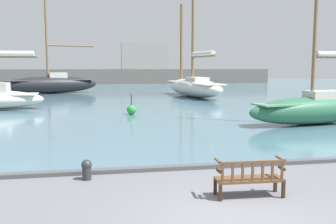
# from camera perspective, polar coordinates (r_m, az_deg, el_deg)

# --- Properties ---
(ground_plane) EXTENTS (160.00, 160.00, 0.00)m
(ground_plane) POSITION_cam_1_polar(r_m,az_deg,el_deg) (8.03, 10.60, -15.75)
(ground_plane) COLOR slate
(harbor_water) EXTENTS (100.00, 80.00, 0.08)m
(harbor_water) POSITION_cam_1_polar(r_m,az_deg,el_deg) (51.07, -7.26, 3.42)
(harbor_water) COLOR slate
(harbor_water) RESTS_ON ground
(quay_edge_kerb) EXTENTS (40.00, 0.30, 0.12)m
(quay_edge_kerb) POSITION_cam_1_polar(r_m,az_deg,el_deg) (11.50, 3.70, -8.33)
(quay_edge_kerb) COLOR #4C4C50
(quay_edge_kerb) RESTS_ON ground
(park_bench) EXTENTS (1.62, 0.58, 0.92)m
(park_bench) POSITION_cam_1_polar(r_m,az_deg,el_deg) (9.20, 12.34, -9.74)
(park_bench) COLOR #322113
(park_bench) RESTS_ON ground
(sailboat_nearest_port) EXTENTS (4.54, 12.11, 13.20)m
(sailboat_nearest_port) POSITION_cam_1_polar(r_m,az_deg,el_deg) (38.00, 3.94, 4.07)
(sailboat_nearest_port) COLOR silver
(sailboat_nearest_port) RESTS_ON harbor_water
(sailboat_nearest_starboard) EXTENTS (12.11, 5.73, 15.63)m
(sailboat_nearest_starboard) POSITION_cam_1_polar(r_m,az_deg,el_deg) (44.48, -17.43, 4.20)
(sailboat_nearest_starboard) COLOR black
(sailboat_nearest_starboard) RESTS_ON harbor_water
(sailboat_outer_port) EXTENTS (8.09, 3.13, 11.74)m
(sailboat_outer_port) POSITION_cam_1_polar(r_m,az_deg,el_deg) (21.17, 21.55, 0.74)
(sailboat_outer_port) COLOR #2D6647
(sailboat_outer_port) RESTS_ON harbor_water
(mooring_bollard) EXTENTS (0.29, 0.29, 0.56)m
(mooring_bollard) POSITION_cam_1_polar(r_m,az_deg,el_deg) (10.58, -12.29, -8.44)
(mooring_bollard) COLOR #2D2D33
(mooring_bollard) RESTS_ON ground
(channel_buoy) EXTENTS (0.60, 0.60, 1.30)m
(channel_buoy) POSITION_cam_1_polar(r_m,az_deg,el_deg) (23.74, -5.58, 0.35)
(channel_buoy) COLOR green
(channel_buoy) RESTS_ON harbor_water
(far_breakwater) EXTENTS (56.99, 2.40, 7.38)m
(far_breakwater) POSITION_cam_1_polar(r_m,az_deg,el_deg) (67.57, -7.24, 5.92)
(far_breakwater) COLOR #66605B
(far_breakwater) RESTS_ON ground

